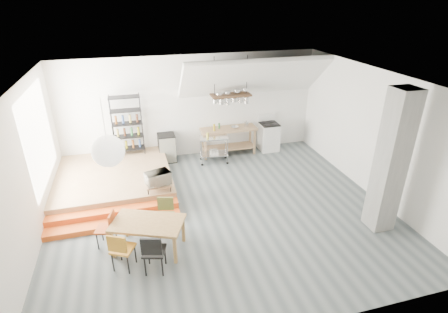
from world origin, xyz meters
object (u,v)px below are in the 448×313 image
object	(u,v)px
dining_table	(148,225)
rolling_cart	(214,146)
stove	(269,136)
mini_fridge	(167,148)

from	to	relation	value
dining_table	rolling_cart	xyz separation A→B (m)	(2.28, 3.63, -0.05)
dining_table	rolling_cart	bearing A→B (deg)	81.07
stove	dining_table	bearing A→B (deg)	-136.34
rolling_cart	mini_fridge	world-z (taller)	mini_fridge
dining_table	mini_fridge	distance (m)	4.23
stove	mini_fridge	world-z (taller)	stove
stove	mini_fridge	size ratio (longest dim) A/B	1.33
dining_table	mini_fridge	bearing A→B (deg)	101.00
rolling_cart	mini_fridge	distance (m)	1.48
rolling_cart	dining_table	bearing A→B (deg)	-114.85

